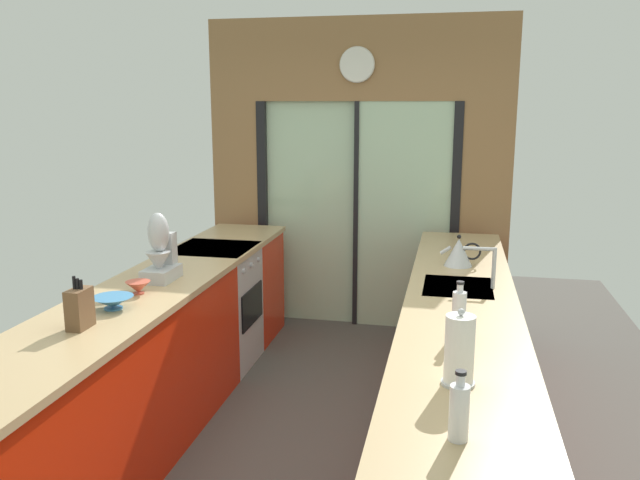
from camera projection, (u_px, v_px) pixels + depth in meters
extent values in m
cube|color=#4C4742|center=(313.00, 413.00, 4.25)|extent=(5.04, 7.60, 0.02)
cube|color=olive|center=(358.00, 59.00, 5.48)|extent=(2.64, 0.08, 0.70)
cube|color=#B2D1AD|center=(311.00, 214.00, 5.87)|extent=(0.80, 0.02, 2.00)
cube|color=#B2D1AD|center=(403.00, 218.00, 5.66)|extent=(0.80, 0.02, 2.00)
cube|color=black|center=(264.00, 213.00, 5.94)|extent=(0.08, 0.10, 2.00)
cube|color=black|center=(455.00, 219.00, 5.59)|extent=(0.08, 0.10, 2.00)
cube|color=black|center=(356.00, 216.00, 5.76)|extent=(0.04, 0.10, 2.00)
cube|color=olive|center=(238.00, 212.00, 5.99)|extent=(0.42, 0.08, 2.00)
cube|color=olive|center=(484.00, 220.00, 5.54)|extent=(0.42, 0.08, 2.00)
cylinder|color=white|center=(357.00, 65.00, 5.44)|extent=(0.28, 0.03, 0.28)
torus|color=beige|center=(357.00, 65.00, 5.44)|extent=(0.30, 0.02, 0.30)
cube|color=red|center=(110.00, 398.00, 3.45)|extent=(0.58, 2.55, 0.88)
cube|color=red|center=(242.00, 286.00, 5.56)|extent=(0.58, 0.65, 0.88)
cube|color=tan|center=(157.00, 284.00, 3.96)|extent=(0.62, 3.80, 0.04)
cube|color=red|center=(458.00, 380.00, 3.69)|extent=(0.58, 3.80, 0.88)
cube|color=tan|center=(461.00, 302.00, 3.59)|extent=(0.62, 3.80, 0.04)
cube|color=#B7BABC|center=(458.00, 290.00, 3.84)|extent=(0.40, 0.48, 0.05)
cylinder|color=#B7BABC|center=(494.00, 268.00, 3.77)|extent=(0.02, 0.02, 0.24)
cylinder|color=#B7BABC|center=(479.00, 249.00, 3.76)|extent=(0.18, 0.02, 0.02)
cube|color=#B7BABC|center=(216.00, 309.00, 4.96)|extent=(0.58, 0.60, 0.88)
cube|color=black|center=(252.00, 306.00, 4.89)|extent=(0.01, 0.48, 0.28)
cube|color=black|center=(213.00, 250.00, 4.86)|extent=(0.58, 0.60, 0.03)
cylinder|color=#B7BABC|center=(244.00, 271.00, 4.65)|extent=(0.02, 0.04, 0.04)
cylinder|color=#B7BABC|center=(252.00, 265.00, 4.83)|extent=(0.02, 0.04, 0.04)
cylinder|color=#B7BABC|center=(259.00, 259.00, 5.00)|extent=(0.02, 0.04, 0.04)
cylinder|color=teal|center=(113.00, 308.00, 3.41)|extent=(0.10, 0.10, 0.01)
cone|color=teal|center=(113.00, 302.00, 3.41)|extent=(0.22, 0.22, 0.06)
cylinder|color=#BC4C38|center=(139.00, 293.00, 3.68)|extent=(0.06, 0.06, 0.01)
cone|color=#BC4C38|center=(138.00, 287.00, 3.67)|extent=(0.14, 0.14, 0.07)
cube|color=brown|center=(80.00, 309.00, 3.10)|extent=(0.08, 0.14, 0.20)
cylinder|color=black|center=(74.00, 283.00, 3.08)|extent=(0.02, 0.02, 0.07)
cylinder|color=black|center=(78.00, 285.00, 3.08)|extent=(0.02, 0.02, 0.06)
cylinder|color=black|center=(81.00, 285.00, 3.07)|extent=(0.02, 0.02, 0.06)
cube|color=#B7BABC|center=(161.00, 274.00, 3.96)|extent=(0.17, 0.26, 0.08)
cube|color=#B7BABC|center=(167.00, 248.00, 4.03)|extent=(0.10, 0.08, 0.20)
ellipsoid|color=#B7BABC|center=(158.00, 232.00, 3.90)|extent=(0.13, 0.12, 0.24)
cone|color=#B7BABC|center=(158.00, 262.00, 3.91)|extent=(0.15, 0.15, 0.13)
cone|color=#B7BABC|center=(458.00, 252.00, 4.30)|extent=(0.19, 0.19, 0.19)
sphere|color=black|center=(459.00, 237.00, 4.28)|extent=(0.03, 0.03, 0.03)
cylinder|color=#B7BABC|center=(446.00, 250.00, 4.32)|extent=(0.08, 0.02, 0.07)
torus|color=black|center=(472.00, 251.00, 4.28)|extent=(0.12, 0.01, 0.12)
cylinder|color=silver|center=(459.00, 413.00, 2.07)|extent=(0.07, 0.07, 0.19)
cylinder|color=silver|center=(461.00, 380.00, 2.04)|extent=(0.03, 0.03, 0.04)
cylinder|color=black|center=(461.00, 373.00, 2.04)|extent=(0.04, 0.04, 0.01)
cylinder|color=silver|center=(459.00, 315.00, 2.97)|extent=(0.06, 0.06, 0.22)
cylinder|color=silver|center=(460.00, 288.00, 2.95)|extent=(0.03, 0.03, 0.04)
cylinder|color=black|center=(460.00, 283.00, 2.94)|extent=(0.04, 0.04, 0.01)
cylinder|color=#B7BABC|center=(458.00, 383.00, 2.50)|extent=(0.13, 0.13, 0.01)
cylinder|color=white|center=(459.00, 349.00, 2.47)|extent=(0.11, 0.11, 0.27)
sphere|color=#B7BABC|center=(461.00, 312.00, 2.44)|extent=(0.03, 0.03, 0.03)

